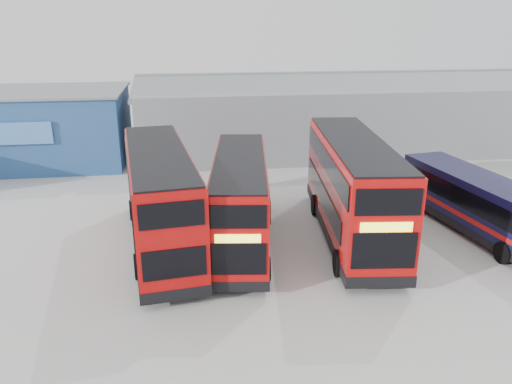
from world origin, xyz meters
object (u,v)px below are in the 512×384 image
Objects in this scene: double_decker_left at (161,201)px; single_decker_blue at (482,207)px; office_block at (38,127)px; maintenance_shed at (332,113)px; double_decker_right at (352,190)px; double_decker_centre at (240,202)px.

single_decker_blue is (14.98, -0.62, -0.88)m from double_decker_left.
office_block reaches higher than single_decker_blue.
single_decker_blue is (2.09, -18.17, -1.24)m from maintenance_shed.
single_decker_blue is at bearing 170.51° from double_decker_left.
maintenance_shed is at bearing 82.90° from double_decker_right.
office_block is 1.25× the size of double_decker_centre.
double_decker_left reaches higher than single_decker_blue.
double_decker_left is at bearing -126.29° from maintenance_shed.
maintenance_shed reaches higher than double_decker_right.
double_decker_left is (9.11, -15.54, -0.34)m from office_block.
office_block is 20.14m from double_decker_centre.
double_decker_right is at bearing -13.99° from single_decker_blue.
office_block is 22.09m from maintenance_shed.
double_decker_right is (17.87, -15.53, -0.26)m from office_block.
single_decker_blue is at bearing -33.85° from office_block.
double_decker_right is at bearing -103.26° from maintenance_shed.
maintenance_shed is 21.77m from double_decker_left.
double_decker_centre reaches higher than single_decker_blue.
double_decker_left is at bearing -10.63° from single_decker_blue.
maintenance_shed reaches higher than office_block.
double_decker_right is (5.25, 0.16, 0.29)m from double_decker_centre.
double_decker_right is at bearing 8.88° from double_decker_centre.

